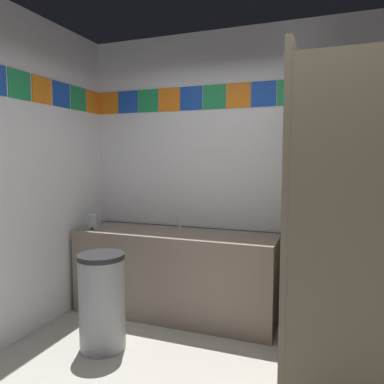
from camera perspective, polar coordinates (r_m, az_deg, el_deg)
wall_back at (r=3.62m, az=10.98°, el=2.95°), size 3.63×0.09×2.78m
vanity_counter at (r=3.68m, az=-2.60°, el=-12.43°), size 1.97×0.60×0.83m
faucet_center at (r=3.64m, az=-2.08°, el=-5.13°), size 0.04×0.10×0.14m
soap_dispenser at (r=3.79m, az=-14.90°, el=-4.51°), size 0.09×0.09×0.16m
stall_divider at (r=2.53m, az=18.93°, el=-5.33°), size 0.92×1.55×2.17m
toilet at (r=3.32m, az=27.26°, el=-17.13°), size 0.39×0.49×0.74m
trash_bin at (r=3.16m, az=-13.81°, el=-16.16°), size 0.37×0.37×0.78m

